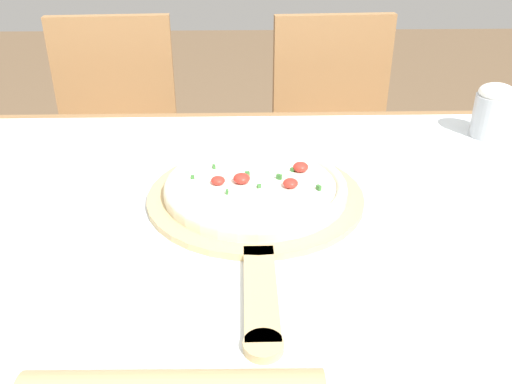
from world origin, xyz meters
TOP-DOWN VIEW (x-y plane):
  - dining_table at (0.00, 0.00)m, footprint 1.50×1.02m
  - towel_cloth at (0.00, 0.00)m, footprint 1.42×0.94m
  - pizza_peel at (0.06, 0.03)m, footprint 0.38×0.59m
  - pizza at (0.06, 0.05)m, footprint 0.32×0.32m
  - chair_left at (-0.37, 0.83)m, footprint 0.43×0.43m
  - chair_right at (0.33, 0.83)m, footprint 0.42×0.42m
  - flour_cup at (0.59, 0.33)m, footprint 0.08×0.08m

SIDE VIEW (x-z plane):
  - chair_left at x=-0.37m, z-range 0.07..0.97m
  - chair_right at x=0.33m, z-range 0.07..0.97m
  - dining_table at x=0.00m, z-range 0.28..1.01m
  - towel_cloth at x=0.00m, z-range 0.74..0.74m
  - pizza_peel at x=0.06m, z-range 0.74..0.75m
  - pizza at x=0.06m, z-range 0.75..0.78m
  - flour_cup at x=0.59m, z-range 0.74..0.86m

